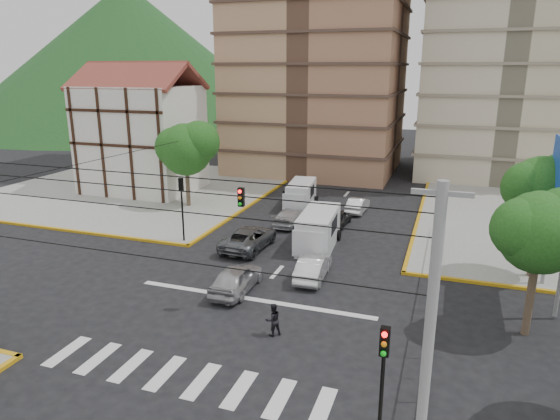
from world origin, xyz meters
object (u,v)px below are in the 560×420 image
at_px(traffic_light_se, 383,372).
at_px(pedestrian_crosswalk, 273,320).
at_px(traffic_light_nw, 182,199).
at_px(van_right_lane, 317,231).
at_px(car_white_front_right, 313,267).
at_px(van_left_lane, 300,196).
at_px(car_silver_front_left, 236,278).

xyz_separation_m(traffic_light_se, pedestrian_crosswalk, (-5.57, 5.95, -2.35)).
xyz_separation_m(traffic_light_nw, van_right_lane, (8.97, 1.96, -1.92)).
bearing_deg(traffic_light_nw, van_right_lane, 12.33).
distance_m(traffic_light_se, car_white_front_right, 14.05).
height_order(traffic_light_se, van_right_lane, traffic_light_se).
relative_size(traffic_light_nw, van_left_lane, 0.86).
bearing_deg(traffic_light_nw, car_silver_front_left, -42.00).
relative_size(van_left_lane, pedestrian_crosswalk, 3.34).
bearing_deg(car_silver_front_left, pedestrian_crosswalk, 132.35).
bearing_deg(traffic_light_se, car_white_front_right, 113.74).
xyz_separation_m(van_right_lane, van_left_lane, (-3.95, 9.13, -0.11)).
relative_size(traffic_light_nw, van_right_lane, 0.79).
bearing_deg(pedestrian_crosswalk, traffic_light_se, 88.99).
bearing_deg(van_left_lane, car_white_front_right, -77.55).
bearing_deg(pedestrian_crosswalk, van_right_lane, -128.85).
distance_m(traffic_light_se, traffic_light_nw, 22.06).
bearing_deg(car_white_front_right, pedestrian_crosswalk, 87.10).
distance_m(van_left_lane, car_silver_front_left, 17.11).
xyz_separation_m(traffic_light_se, car_silver_front_left, (-9.00, 9.66, -2.37)).
relative_size(traffic_light_nw, car_white_front_right, 1.08).
height_order(traffic_light_nw, pedestrian_crosswalk, traffic_light_nw).
relative_size(van_right_lane, pedestrian_crosswalk, 3.63).
xyz_separation_m(van_right_lane, car_white_front_right, (1.06, -4.90, -0.51)).
relative_size(van_right_lane, car_white_front_right, 1.36).
xyz_separation_m(van_left_lane, pedestrian_crosswalk, (5.02, -20.73, -0.31)).
distance_m(van_right_lane, pedestrian_crosswalk, 11.66).
height_order(car_white_front_right, pedestrian_crosswalk, pedestrian_crosswalk).
bearing_deg(car_white_front_right, van_left_lane, -73.23).
xyz_separation_m(traffic_light_se, van_left_lane, (-10.59, 26.69, -2.04)).
xyz_separation_m(traffic_light_nw, car_silver_front_left, (6.60, -5.94, -2.37)).
height_order(van_right_lane, pedestrian_crosswalk, van_right_lane).
height_order(traffic_light_se, car_white_front_right, traffic_light_se).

